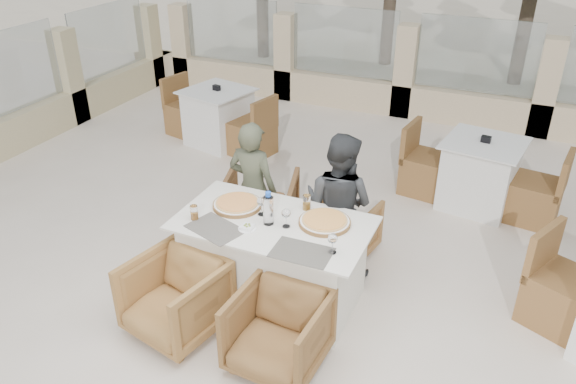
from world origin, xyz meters
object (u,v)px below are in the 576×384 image
at_px(wine_glass_near, 286,217).
at_px(diner_left, 253,189).
at_px(water_bottle, 268,208).
at_px(wine_glass_centre, 261,205).
at_px(beer_glass_left, 194,213).
at_px(diner_right, 339,205).
at_px(bg_table_a, 218,117).
at_px(armchair_near_left, 175,298).
at_px(pizza_right, 325,221).
at_px(armchair_far_left, 260,207).
at_px(armchair_far_right, 341,228).
at_px(bg_table_b, 480,174).
at_px(beer_glass_right, 307,202).
at_px(dining_table, 274,260).
at_px(armchair_near_right, 278,332).
at_px(pizza_left, 237,204).
at_px(wine_glass_corner, 332,242).
at_px(olive_dish, 247,227).

height_order(wine_glass_near, diner_left, diner_left).
height_order(water_bottle, wine_glass_centre, water_bottle).
xyz_separation_m(beer_glass_left, diner_right, (0.96, 0.84, -0.15)).
bearing_deg(bg_table_a, armchair_near_left, -52.05).
bearing_deg(pizza_right, wine_glass_near, -148.65).
distance_m(armchair_far_left, armchair_near_left, 1.54).
distance_m(wine_glass_centre, armchair_far_left, 1.03).
distance_m(armchair_far_right, bg_table_b, 1.87).
distance_m(armchair_far_right, diner_right, 0.48).
xyz_separation_m(beer_glass_right, armchair_far_right, (0.14, 0.57, -0.55)).
xyz_separation_m(beer_glass_right, bg_table_a, (-2.30, 2.43, -0.45)).
distance_m(wine_glass_near, bg_table_b, 2.77).
bearing_deg(dining_table, armchair_far_left, 122.88).
height_order(armchair_near_right, diner_right, diner_right).
relative_size(dining_table, armchair_far_left, 2.18).
relative_size(pizza_left, diner_right, 0.31).
relative_size(wine_glass_near, diner_left, 0.14).
distance_m(beer_glass_right, armchair_far_left, 1.04).
height_order(beer_glass_left, diner_left, diner_left).
bearing_deg(beer_glass_right, dining_table, -119.83).
relative_size(pizza_left, wine_glass_corner, 2.29).
height_order(wine_glass_centre, bg_table_b, wine_glass_centre).
relative_size(beer_glass_right, olive_dish, 1.23).
height_order(wine_glass_corner, bg_table_a, wine_glass_corner).
xyz_separation_m(wine_glass_near, diner_left, (-0.63, 0.63, -0.19)).
bearing_deg(wine_glass_near, diner_right, 70.50).
xyz_separation_m(wine_glass_near, diner_right, (0.23, 0.64, -0.18)).
xyz_separation_m(wine_glass_corner, diner_left, (-1.09, 0.82, -0.19)).
bearing_deg(water_bottle, diner_left, 126.46).
bearing_deg(pizza_left, armchair_far_right, 47.68).
bearing_deg(water_bottle, armchair_near_left, -128.21).
bearing_deg(diner_right, olive_dish, 68.00).
relative_size(pizza_right, diner_left, 0.32).
distance_m(dining_table, armchair_near_right, 0.79).
bearing_deg(bg_table_a, dining_table, -39.05).
bearing_deg(bg_table_a, wine_glass_centre, -40.22).
relative_size(wine_glass_corner, bg_table_a, 0.11).
xyz_separation_m(beer_glass_left, armchair_far_left, (0.06, 1.07, -0.50)).
relative_size(water_bottle, diner_left, 0.22).
height_order(beer_glass_left, bg_table_b, beer_glass_left).
distance_m(armchair_near_left, bg_table_b, 3.64).
xyz_separation_m(beer_glass_right, diner_right, (0.18, 0.32, -0.15)).
distance_m(diner_left, bg_table_b, 2.62).
relative_size(pizza_left, armchair_near_right, 0.62).
xyz_separation_m(wine_glass_near, armchair_far_left, (-0.67, 0.87, -0.53)).
xyz_separation_m(beer_glass_left, olive_dish, (0.47, 0.04, -0.04)).
height_order(pizza_left, armchair_far_left, pizza_left).
bearing_deg(pizza_left, armchair_near_left, -100.65).
bearing_deg(pizza_right, armchair_near_left, -138.30).
bearing_deg(bg_table_a, diner_right, -27.41).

